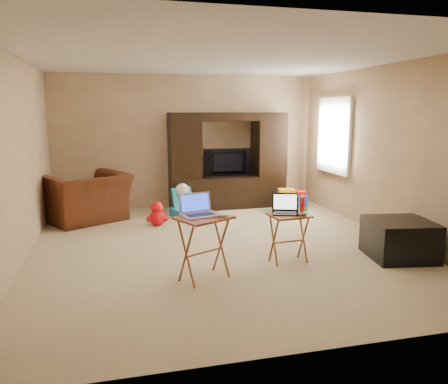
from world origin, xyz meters
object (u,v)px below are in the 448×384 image
object	(u,v)px
recliner	(86,198)
child_rocker	(183,202)
push_toy	(291,200)
mouse_left	(222,215)
tray_table_right	(289,238)
water_bottle	(302,205)
plush_toy	(157,213)
television	(228,163)
mouse_right	(304,214)
entertainment_center	(228,161)
ottoman	(400,239)
laptop_right	(286,204)
tray_table_left	(204,248)
laptop_left	(200,205)

from	to	relation	value
recliner	child_rocker	distance (m)	1.63
push_toy	mouse_left	xyz separation A→B (m)	(-2.04, -2.96, 0.53)
tray_table_right	water_bottle	xyz separation A→B (m)	(0.20, 0.08, 0.40)
plush_toy	television	bearing A→B (deg)	35.45
child_rocker	mouse_right	distance (m)	2.98
entertainment_center	water_bottle	bearing A→B (deg)	-88.50
ottoman	laptop_right	bearing A→B (deg)	172.41
child_rocker	tray_table_left	world-z (taller)	tray_table_left
recliner	laptop_right	bearing A→B (deg)	102.96
plush_toy	laptop_right	world-z (taller)	laptop_right
mouse_left	laptop_right	bearing A→B (deg)	23.50
ottoman	water_bottle	size ratio (longest dim) A/B	4.03
television	tray_table_right	xyz separation A→B (m)	(-0.06, -3.17, -0.56)
recliner	tray_table_right	distance (m)	3.70
entertainment_center	plush_toy	size ratio (longest dim) A/B	5.49
plush_toy	ottoman	size ratio (longest dim) A/B	0.54
ottoman	laptop_left	distance (m)	2.64
mouse_left	mouse_right	size ratio (longest dim) A/B	1.17
entertainment_center	plush_toy	distance (m)	1.94
recliner	mouse_left	size ratio (longest dim) A/B	8.59
television	entertainment_center	bearing A→B (deg)	-87.40
mouse_left	recliner	bearing A→B (deg)	117.38
plush_toy	mouse_right	distance (m)	2.76
tray_table_left	mouse_left	xyz separation A→B (m)	(0.19, -0.07, 0.38)
ottoman	water_bottle	world-z (taller)	water_bottle
tray_table_left	child_rocker	bearing A→B (deg)	58.23
mouse_left	laptop_left	bearing A→B (deg)	155.56
plush_toy	recliner	bearing A→B (deg)	152.48
tray_table_right	mouse_left	xyz separation A→B (m)	(-0.92, -0.36, 0.44)
entertainment_center	tray_table_right	size ratio (longest dim) A/B	3.65
laptop_right	child_rocker	bearing A→B (deg)	125.72
recliner	tray_table_left	xyz separation A→B (m)	(1.40, -3.01, -0.05)
tray_table_left	water_bottle	xyz separation A→B (m)	(1.31, 0.37, 0.34)
laptop_left	mouse_left	distance (m)	0.26
child_rocker	tray_table_left	distance (m)	2.95
recliner	ottoman	size ratio (longest dim) A/B	1.65
entertainment_center	laptop_left	bearing A→B (deg)	-110.14
recliner	tray_table_right	world-z (taller)	recliner
tray_table_left	laptop_left	xyz separation A→B (m)	(-0.03, 0.03, 0.47)
laptop_left	laptop_right	bearing A→B (deg)	0.72
ottoman	child_rocker	bearing A→B (deg)	129.37
entertainment_center	mouse_left	size ratio (longest dim) A/B	15.30
mouse_left	water_bottle	bearing A→B (deg)	21.57
ottoman	tray_table_right	xyz separation A→B (m)	(-1.43, 0.18, 0.06)
child_rocker	mouse_left	bearing A→B (deg)	-110.11
television	plush_toy	xyz separation A→B (m)	(-1.46, -1.04, -0.66)
push_toy	laptop_right	distance (m)	2.87
tray_table_right	laptop_right	world-z (taller)	laptop_right
child_rocker	mouse_left	size ratio (longest dim) A/B	3.52
plush_toy	water_bottle	world-z (taller)	water_bottle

